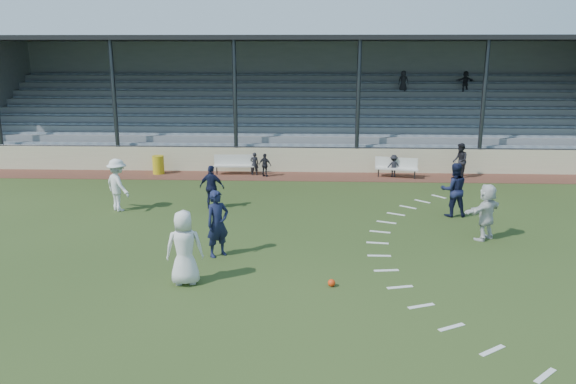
{
  "coord_description": "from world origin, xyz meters",
  "views": [
    {
      "loc": [
        0.81,
        -15.89,
        6.07
      ],
      "look_at": [
        0.0,
        2.5,
        1.3
      ],
      "focal_mm": 35.0,
      "sensor_mm": 36.0,
      "label": 1
    }
  ],
  "objects_px": {
    "football": "(332,283)",
    "trash_bin": "(158,165)",
    "bench_left": "(234,163)",
    "bench_right": "(396,166)",
    "player_white_lead": "(184,248)",
    "player_navy_lead": "(218,224)",
    "official": "(460,161)"
  },
  "relations": [
    {
      "from": "bench_right",
      "to": "bench_left",
      "type": "bearing_deg",
      "value": -170.22
    },
    {
      "from": "bench_right",
      "to": "player_white_lead",
      "type": "bearing_deg",
      "value": -107.48
    },
    {
      "from": "bench_left",
      "to": "trash_bin",
      "type": "relative_size",
      "value": 2.25
    },
    {
      "from": "bench_left",
      "to": "trash_bin",
      "type": "xyz_separation_m",
      "value": [
        -3.75,
        -0.09,
        -0.12
      ]
    },
    {
      "from": "football",
      "to": "player_navy_lead",
      "type": "bearing_deg",
      "value": 147.83
    },
    {
      "from": "trash_bin",
      "to": "official",
      "type": "xyz_separation_m",
      "value": [
        14.55,
        -0.22,
        0.38
      ]
    },
    {
      "from": "bench_left",
      "to": "bench_right",
      "type": "height_order",
      "value": "same"
    },
    {
      "from": "trash_bin",
      "to": "football",
      "type": "bearing_deg",
      "value": -58.16
    },
    {
      "from": "player_white_lead",
      "to": "player_navy_lead",
      "type": "relative_size",
      "value": 0.99
    },
    {
      "from": "bench_left",
      "to": "player_navy_lead",
      "type": "bearing_deg",
      "value": -87.36
    },
    {
      "from": "bench_right",
      "to": "football",
      "type": "height_order",
      "value": "bench_right"
    },
    {
      "from": "football",
      "to": "player_navy_lead",
      "type": "distance_m",
      "value": 4.02
    },
    {
      "from": "trash_bin",
      "to": "player_navy_lead",
      "type": "relative_size",
      "value": 0.44
    },
    {
      "from": "football",
      "to": "player_navy_lead",
      "type": "height_order",
      "value": "player_navy_lead"
    },
    {
      "from": "trash_bin",
      "to": "player_white_lead",
      "type": "distance_m",
      "value": 13.67
    },
    {
      "from": "official",
      "to": "football",
      "type": "bearing_deg",
      "value": -23.81
    },
    {
      "from": "bench_right",
      "to": "player_white_lead",
      "type": "distance_m",
      "value": 14.68
    },
    {
      "from": "football",
      "to": "trash_bin",
      "type": "bearing_deg",
      "value": 121.84
    },
    {
      "from": "player_white_lead",
      "to": "official",
      "type": "relative_size",
      "value": 1.21
    },
    {
      "from": "bench_right",
      "to": "trash_bin",
      "type": "distance_m",
      "value": 11.56
    },
    {
      "from": "bench_left",
      "to": "trash_bin",
      "type": "height_order",
      "value": "bench_left"
    },
    {
      "from": "bench_right",
      "to": "player_white_lead",
      "type": "height_order",
      "value": "player_white_lead"
    },
    {
      "from": "bench_right",
      "to": "football",
      "type": "bearing_deg",
      "value": -92.79
    },
    {
      "from": "player_white_lead",
      "to": "player_navy_lead",
      "type": "xyz_separation_m",
      "value": [
        0.53,
        2.05,
        0.01
      ]
    },
    {
      "from": "player_white_lead",
      "to": "football",
      "type": "bearing_deg",
      "value": 169.51
    },
    {
      "from": "trash_bin",
      "to": "player_navy_lead",
      "type": "height_order",
      "value": "player_navy_lead"
    },
    {
      "from": "bench_left",
      "to": "player_white_lead",
      "type": "height_order",
      "value": "player_white_lead"
    },
    {
      "from": "football",
      "to": "player_white_lead",
      "type": "relative_size",
      "value": 0.1
    },
    {
      "from": "bench_left",
      "to": "official",
      "type": "height_order",
      "value": "official"
    },
    {
      "from": "bench_left",
      "to": "bench_right",
      "type": "xyz_separation_m",
      "value": [
        7.81,
        -0.36,
        0.0
      ]
    },
    {
      "from": "player_navy_lead",
      "to": "official",
      "type": "height_order",
      "value": "player_navy_lead"
    },
    {
      "from": "bench_left",
      "to": "player_white_lead",
      "type": "relative_size",
      "value": 1.01
    }
  ]
}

